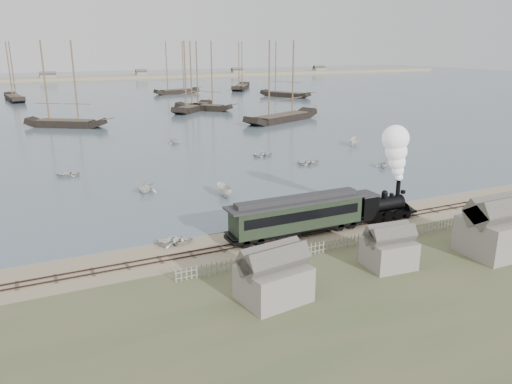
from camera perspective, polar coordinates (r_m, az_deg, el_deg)
name	(u,v)px	position (r m, az deg, el deg)	size (l,w,h in m)	color
ground	(300,227)	(54.42, 5.10, -3.99)	(600.00, 600.00, 0.00)	tan
harbor_water	(88,93)	(216.22, -18.63, 10.71)	(600.00, 336.00, 0.06)	#495D69
rail_track	(310,233)	(52.81, 6.20, -4.63)	(120.00, 1.80, 0.16)	#33211C
picket_fence_west	(277,262)	(45.83, 2.46, -8.01)	(19.00, 0.10, 1.20)	gray
picket_fence_east	(439,232)	(56.29, 20.15, -4.27)	(15.00, 0.10, 1.20)	gray
shed_left	(273,300)	(39.63, 2.00, -12.19)	(5.00, 4.00, 4.10)	gray
shed_mid	(388,266)	(46.50, 14.81, -8.21)	(4.00, 3.50, 3.60)	gray
shed_right	(494,253)	(52.70, 25.52, -6.33)	(6.00, 5.00, 5.10)	gray
far_spit	(68,80)	(295.56, -20.67, 11.87)	(500.00, 20.00, 1.80)	tan
locomotive	(393,179)	(57.42, 15.42, 1.50)	(8.20, 3.06, 10.22)	black
passenger_coach	(297,214)	(51.23, 4.71, -2.55)	(15.23, 2.94, 3.70)	black
beached_dinghy	(176,240)	(50.21, -9.09, -5.49)	(3.59, 2.56, 0.74)	silver
rowboat_1	(146,186)	(67.73, -12.44, 0.65)	(3.25, 2.81, 1.71)	silver
rowboat_2	(224,191)	(64.63, -3.65, 0.16)	(3.95, 1.49, 1.53)	silver
rowboat_3	(264,154)	(87.83, 0.89, 4.35)	(3.63, 2.59, 0.75)	silver
rowboat_4	(383,163)	(81.94, 14.33, 3.21)	(2.89, 2.50, 1.52)	silver
rowboat_5	(354,142)	(98.92, 11.12, 5.66)	(3.93, 1.48, 1.52)	silver
rowboat_6	(67,174)	(79.59, -20.76, 1.95)	(3.44, 2.45, 0.71)	silver
rowboat_7	(174,140)	(100.19, -9.30, 5.87)	(2.79, 2.41, 1.47)	silver
rowboat_8	(309,162)	(82.29, 6.08, 3.43)	(3.76, 2.68, 0.78)	silver
schooner_2	(61,84)	(126.46, -21.35, 11.41)	(19.14, 4.42, 20.00)	black
schooner_3	(192,76)	(148.79, -7.34, 13.00)	(20.42, 4.71, 20.00)	black
schooner_4	(283,81)	(127.61, 3.05, 12.53)	(24.52, 5.66, 20.00)	black
schooner_5	(285,69)	(188.07, 3.37, 13.83)	(20.09, 4.64, 20.00)	black
schooner_7	(11,71)	(193.73, -26.23, 12.29)	(21.22, 4.90, 20.00)	black
schooner_8	(176,68)	(201.77, -9.16, 13.84)	(18.36, 4.24, 20.00)	black
schooner_9	(241,66)	(219.57, -1.77, 14.25)	(23.98, 5.53, 20.00)	black
schooner_10	(202,76)	(149.76, -6.14, 13.06)	(17.60, 4.06, 20.00)	black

